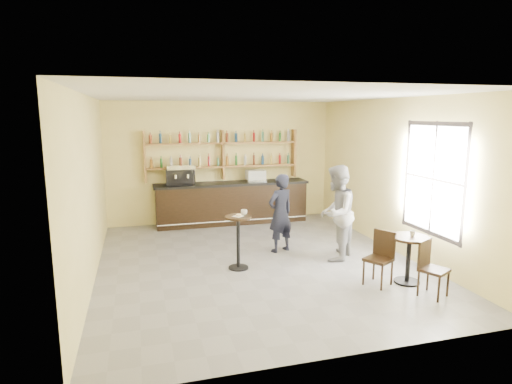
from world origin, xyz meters
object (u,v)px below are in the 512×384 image
object	(u,v)px
chair_south	(434,269)
chair_west	(378,259)
patron_second	(336,213)
man_main	(280,213)
cafe_table	(408,260)
espresso_machine	(181,175)
bar_counter	(232,203)
pastry_case	(256,176)
pedestal_table	(238,243)

from	to	relation	value
chair_south	chair_west	bearing A→B (deg)	105.24
chair_south	patron_second	bearing A→B (deg)	81.41
man_main	cafe_table	xyz separation A→B (m)	(1.56, -2.22, -0.42)
chair_west	chair_south	distance (m)	0.88
espresso_machine	man_main	world-z (taller)	man_main
espresso_machine	cafe_table	distance (m)	5.97
espresso_machine	patron_second	xyz separation A→B (m)	(2.69, -3.39, -0.40)
bar_counter	espresso_machine	size ratio (longest dim) A/B	5.76
pastry_case	chair_west	distance (m)	4.94
espresso_machine	pastry_case	distance (m)	1.98
pastry_case	chair_west	xyz separation A→B (m)	(0.82, -4.81, -0.79)
pedestal_table	chair_south	size ratio (longest dim) A/B	1.13
bar_counter	cafe_table	bearing A→B (deg)	-67.42
espresso_machine	chair_west	world-z (taller)	espresso_machine
pastry_case	chair_south	distance (m)	5.69
espresso_machine	pedestal_table	xyz separation A→B (m)	(0.69, -3.40, -0.85)
espresso_machine	patron_second	distance (m)	4.34
bar_counter	espresso_machine	xyz separation A→B (m)	(-1.32, 0.00, 0.80)
bar_counter	chair_south	distance (m)	5.84
pedestal_table	patron_second	size ratio (longest dim) A/B	0.53
espresso_machine	chair_south	xyz separation A→B (m)	(3.39, -5.46, -0.90)
bar_counter	chair_west	distance (m)	5.03
bar_counter	chair_south	world-z (taller)	bar_counter
espresso_machine	patron_second	world-z (taller)	patron_second
pastry_case	bar_counter	bearing A→B (deg)	-171.46
pastry_case	man_main	bearing A→B (deg)	-85.66
chair_south	bar_counter	bearing A→B (deg)	83.31
pedestal_table	patron_second	world-z (taller)	patron_second
patron_second	bar_counter	bearing A→B (deg)	-115.63
pedestal_table	cafe_table	distance (m)	3.02
pastry_case	espresso_machine	bearing A→B (deg)	-171.46
chair_west	chair_south	world-z (taller)	chair_west
bar_counter	chair_west	world-z (taller)	bar_counter
cafe_table	chair_west	bearing A→B (deg)	174.81
bar_counter	chair_west	xyz separation A→B (m)	(1.47, -4.81, -0.09)
espresso_machine	cafe_table	bearing A→B (deg)	-45.79
man_main	chair_south	world-z (taller)	man_main
cafe_table	patron_second	bearing A→B (deg)	114.13
espresso_machine	pastry_case	size ratio (longest dim) A/B	1.41
bar_counter	patron_second	bearing A→B (deg)	-68.09
espresso_machine	cafe_table	world-z (taller)	espresso_machine
bar_counter	cafe_table	world-z (taller)	bar_counter
chair_south	patron_second	size ratio (longest dim) A/B	0.47
espresso_machine	man_main	xyz separation A→B (m)	(1.78, -2.64, -0.52)
cafe_table	espresso_machine	bearing A→B (deg)	124.53
chair_south	patron_second	world-z (taller)	patron_second
bar_counter	chair_west	size ratio (longest dim) A/B	4.40
espresso_machine	chair_south	bearing A→B (deg)	-48.46
pastry_case	patron_second	bearing A→B (deg)	-69.60
man_main	chair_west	size ratio (longest dim) A/B	1.80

